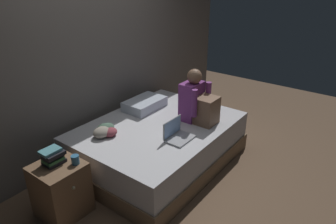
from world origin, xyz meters
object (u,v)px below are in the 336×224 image
person_sitting (198,102)px  mug (75,160)px  clothes_pile (105,130)px  laptop (177,134)px  nightstand (61,189)px  pillow (145,104)px  bed (159,144)px  book_stack (53,157)px

person_sitting → mug: (-1.55, 0.39, -0.17)m
mug → clothes_pile: (0.61, 0.26, -0.02)m
clothes_pile → laptop: bearing=-59.7°
nightstand → pillow: pillow is taller
person_sitting → mug: 1.61m
person_sitting → nightstand: bearing=163.1°
bed → clothes_pile: 0.73m
nightstand → person_sitting: (1.68, -0.51, 0.50)m
pillow → bed: bearing=-120.5°
bed → mug: 1.22m
laptop → mug: bearing=156.0°
laptop → book_stack: 1.31m
person_sitting → clothes_pile: 1.16m
pillow → mug: size_ratio=6.22×
book_stack → mug: (0.12, -0.17, -0.03)m
pillow → book_stack: book_stack is taller
book_stack → person_sitting: bearing=-18.6°
person_sitting → bed: bearing=140.7°
bed → person_sitting: bearing=-39.3°
pillow → clothes_pile: 0.83m
mug → clothes_pile: bearing=22.7°
clothes_pile → mug: bearing=-157.3°
pillow → clothes_pile: size_ratio=1.81×
book_stack → clothes_pile: size_ratio=0.65×
nightstand → mug: mug is taller
nightstand → pillow: 1.62m
bed → person_sitting: 0.72m
nightstand → clothes_pile: size_ratio=1.83×
clothes_pile → book_stack: bearing=-173.5°
nightstand → mug: (0.13, -0.12, 0.33)m
nightstand → laptop: 1.33m
book_stack → mug: size_ratio=2.24×
laptop → book_stack: (-1.15, 0.63, 0.05)m
nightstand → pillow: bearing=9.1°
laptop → pillow: size_ratio=0.57×
nightstand → person_sitting: person_sitting is taller
nightstand → laptop: (1.16, -0.58, 0.31)m
book_stack → bed: bearing=-11.0°
person_sitting → clothes_pile: (-0.94, 0.65, -0.20)m
book_stack → clothes_pile: book_stack is taller
nightstand → clothes_pile: bearing=10.4°
person_sitting → laptop: (-0.53, -0.07, -0.20)m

